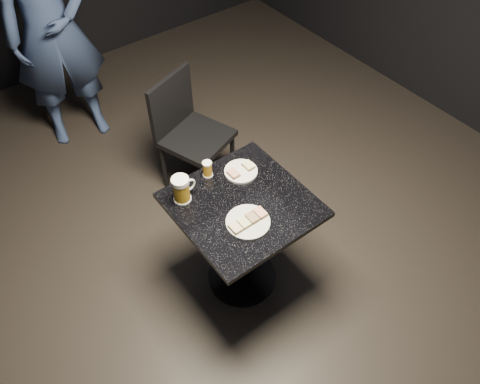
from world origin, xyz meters
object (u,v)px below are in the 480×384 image
Objects in this scene: table at (242,230)px; chair at (188,129)px; patron at (52,31)px; beer_mug at (182,189)px; plate_small at (241,171)px; plate_large at (248,222)px; beer_tumbler at (207,169)px.

chair is at bearing 75.90° from table.
beer_mug is at bearing -82.20° from patron.
beer_mug is at bearing 175.56° from plate_small.
plate_small is 0.22× the size of chair.
beer_mug is 0.18× the size of chair.
patron reaches higher than plate_small.
plate_large is 0.12× the size of patron.
table is at bearing -125.45° from plate_small.
patron reaches higher than plate_large.
beer_tumbler reaches higher than table.
chair is at bearing 74.53° from plate_large.
beer_tumbler is 0.11× the size of chair.
plate_large is 1.14m from chair.
patron is at bearing 95.69° from beer_tumbler.
beer_mug reaches higher than table.
chair is (0.30, 1.07, -0.26)m from plate_large.
beer_tumbler is (0.03, 0.41, 0.04)m from plate_large.
beer_tumbler is at bearing 17.93° from beer_mug.
plate_small is at bearing -30.76° from beer_tumbler.
plate_small is 1.94× the size of beer_tumbler.
table is (0.06, 0.13, -0.25)m from plate_large.
plate_small is at bearing 54.55° from table.
beer_tumbler is at bearing -111.92° from chair.
plate_large is 0.41m from beer_tumbler.
plate_small is 1.85m from patron.
table is 4.75× the size of beer_mug.
plate_large is 2.14m from patron.
beer_tumbler is at bearing -75.28° from patron.
beer_mug is at bearing 117.67° from plate_large.
patron is at bearing 88.78° from beer_mug.
plate_large is 0.29m from table.
plate_small is 0.38m from beer_mug.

